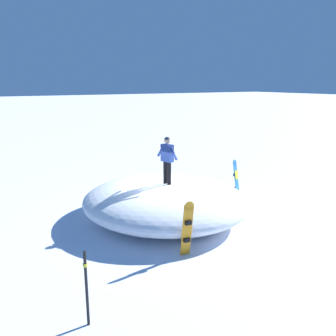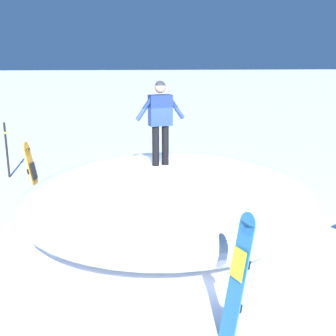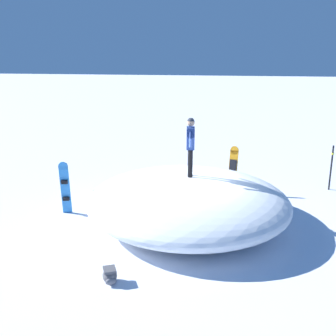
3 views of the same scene
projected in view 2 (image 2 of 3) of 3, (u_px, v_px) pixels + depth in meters
ground at (163, 227)px, 8.71m from camera, size 240.00×240.00×0.00m
snow_mound at (169, 197)px, 8.52m from camera, size 7.82×7.96×1.35m
snowboarder_standing at (160, 116)px, 8.10m from camera, size 0.31×1.00×1.67m
snowboard_primary_upright at (238, 277)px, 5.00m from camera, size 0.37×0.38×1.69m
snowboard_secondary_upright at (34, 179)px, 9.07m from camera, size 0.34×0.34×1.70m
trail_marker_pole at (7, 149)px, 12.13m from camera, size 0.10×0.10×1.64m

